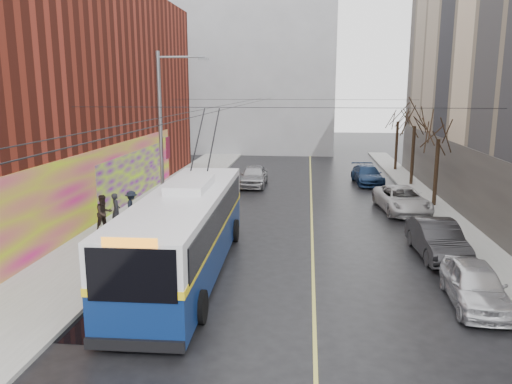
# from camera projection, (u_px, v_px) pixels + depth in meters

# --- Properties ---
(ground) EXTENTS (140.00, 140.00, 0.00)m
(ground) POSITION_uv_depth(u_px,v_px,m) (267.00, 315.00, 16.06)
(ground) COLOR black
(ground) RESTS_ON ground
(sidewalk_left) EXTENTS (4.00, 60.00, 0.15)m
(sidewalk_left) POSITION_uv_depth(u_px,v_px,m) (145.00, 215.00, 28.54)
(sidewalk_left) COLOR gray
(sidewalk_left) RESTS_ON ground
(sidewalk_right) EXTENTS (2.00, 60.00, 0.15)m
(sidewalk_right) POSITION_uv_depth(u_px,v_px,m) (452.00, 223.00, 26.84)
(sidewalk_right) COLOR gray
(sidewalk_right) RESTS_ON ground
(lane_line) EXTENTS (0.12, 50.00, 0.01)m
(lane_line) POSITION_uv_depth(u_px,v_px,m) (312.00, 212.00, 29.55)
(lane_line) COLOR #BFB74C
(lane_line) RESTS_ON ground
(building_left) EXTENTS (12.11, 36.00, 14.00)m
(building_left) POSITION_uv_depth(u_px,v_px,m) (21.00, 92.00, 29.88)
(building_left) COLOR #561B11
(building_left) RESTS_ON ground
(building_far) EXTENTS (20.50, 12.10, 18.00)m
(building_far) POSITION_uv_depth(u_px,v_px,m) (248.00, 73.00, 58.66)
(building_far) COLOR gray
(building_far) RESTS_ON ground
(streetlight_pole) EXTENTS (2.65, 0.60, 9.00)m
(streetlight_pole) POSITION_uv_depth(u_px,v_px,m) (164.00, 135.00, 25.44)
(streetlight_pole) COLOR slate
(streetlight_pole) RESTS_ON ground
(catenary_wires) EXTENTS (18.00, 60.00, 0.22)m
(catenary_wires) POSITION_uv_depth(u_px,v_px,m) (245.00, 105.00, 29.44)
(catenary_wires) COLOR black
(tree_near) EXTENTS (3.20, 3.20, 6.40)m
(tree_near) POSITION_uv_depth(u_px,v_px,m) (439.00, 126.00, 29.74)
(tree_near) COLOR black
(tree_near) RESTS_ON ground
(tree_mid) EXTENTS (3.20, 3.20, 6.68)m
(tree_mid) POSITION_uv_depth(u_px,v_px,m) (415.00, 115.00, 36.50)
(tree_mid) COLOR black
(tree_mid) RESTS_ON ground
(tree_far) EXTENTS (3.20, 3.20, 6.57)m
(tree_far) POSITION_uv_depth(u_px,v_px,m) (398.00, 113.00, 43.34)
(tree_far) COLOR black
(tree_far) RESTS_ON ground
(puddle) EXTENTS (2.02, 3.29, 0.01)m
(puddle) POSITION_uv_depth(u_px,v_px,m) (107.00, 319.00, 15.80)
(puddle) COLOR black
(puddle) RESTS_ON ground
(pigeons_flying) EXTENTS (2.82, 1.77, 0.29)m
(pigeons_flying) POSITION_uv_depth(u_px,v_px,m) (225.00, 91.00, 24.40)
(pigeons_flying) COLOR slate
(trolleybus) EXTENTS (3.29, 13.20, 6.22)m
(trolleybus) POSITION_uv_depth(u_px,v_px,m) (186.00, 231.00, 19.48)
(trolleybus) COLOR #0A1F50
(trolleybus) RESTS_ON ground
(parked_car_a) EXTENTS (1.93, 4.35, 1.45)m
(parked_car_a) POSITION_uv_depth(u_px,v_px,m) (475.00, 285.00, 16.70)
(parked_car_a) COLOR silver
(parked_car_a) RESTS_ON ground
(parked_car_b) EXTENTS (1.90, 4.83, 1.56)m
(parked_car_b) POSITION_uv_depth(u_px,v_px,m) (437.00, 239.00, 21.56)
(parked_car_b) COLOR #252527
(parked_car_b) RESTS_ON ground
(parked_car_c) EXTENTS (3.06, 5.60, 1.49)m
(parked_car_c) POSITION_uv_depth(u_px,v_px,m) (402.00, 200.00, 29.47)
(parked_car_c) COLOR #B8B8BA
(parked_car_c) RESTS_ON ground
(parked_car_d) EXTENTS (2.36, 4.95, 1.39)m
(parked_car_d) POSITION_uv_depth(u_px,v_px,m) (367.00, 175.00, 38.20)
(parked_car_d) COLOR #162A4E
(parked_car_d) RESTS_ON ground
(following_car) EXTENTS (1.95, 4.65, 1.57)m
(following_car) POSITION_uv_depth(u_px,v_px,m) (254.00, 176.00, 37.27)
(following_car) COLOR #98989C
(following_car) RESTS_ON ground
(pedestrian_a) EXTENTS (0.66, 0.77, 1.80)m
(pedestrian_a) POSITION_uv_depth(u_px,v_px,m) (116.00, 210.00, 25.59)
(pedestrian_a) COLOR black
(pedestrian_a) RESTS_ON sidewalk_left
(pedestrian_b) EXTENTS (1.11, 1.15, 1.87)m
(pedestrian_b) POSITION_uv_depth(u_px,v_px,m) (104.00, 213.00, 24.80)
(pedestrian_b) COLOR black
(pedestrian_b) RESTS_ON sidewalk_left
(pedestrian_c) EXTENTS (0.96, 1.26, 1.73)m
(pedestrian_c) POSITION_uv_depth(u_px,v_px,m) (132.00, 207.00, 26.46)
(pedestrian_c) COLOR black
(pedestrian_c) RESTS_ON sidewalk_left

